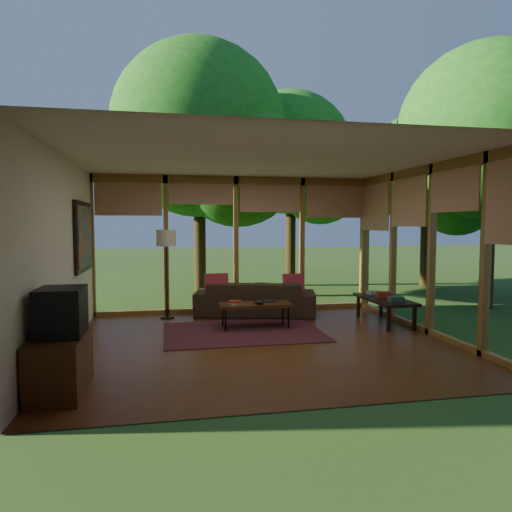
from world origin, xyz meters
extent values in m
plane|color=brown|center=(0.00, 0.00, 0.00)|extent=(5.50, 5.50, 0.00)
plane|color=white|center=(0.00, 0.00, 2.70)|extent=(5.50, 5.50, 0.00)
cube|color=silver|center=(-2.75, 0.00, 1.35)|extent=(0.04, 5.00, 2.70)
cube|color=silver|center=(0.00, -2.50, 1.35)|extent=(5.50, 0.04, 2.70)
cube|color=olive|center=(0.00, 2.50, 1.35)|extent=(5.50, 0.12, 2.70)
cube|color=olive|center=(2.75, 0.00, 1.35)|extent=(0.12, 5.00, 2.70)
plane|color=#305620|center=(8.00, 8.00, -0.01)|extent=(40.00, 40.00, 0.00)
cylinder|color=#392A14|center=(-0.57, 4.62, 2.57)|extent=(0.28, 0.28, 5.15)
sphere|color=#166317|center=(-0.57, 4.62, 4.00)|extent=(4.17, 4.17, 4.17)
cylinder|color=#392A14|center=(2.14, 6.20, 2.43)|extent=(0.28, 0.28, 4.86)
sphere|color=#166317|center=(2.14, 6.20, 3.78)|extent=(3.49, 3.49, 3.49)
cylinder|color=#392A14|center=(5.07, 1.85, 2.34)|extent=(0.28, 0.28, 4.67)
sphere|color=#166317|center=(5.07, 1.85, 3.63)|extent=(3.56, 3.56, 3.56)
cylinder|color=#392A14|center=(5.58, 5.14, 2.08)|extent=(0.28, 0.28, 4.16)
sphere|color=#166317|center=(5.58, 5.14, 3.24)|extent=(3.15, 3.15, 3.15)
cube|color=maroon|center=(-0.17, 0.68, 0.01)|extent=(2.53, 1.79, 0.01)
imported|color=#36271B|center=(0.29, 2.00, 0.33)|extent=(2.42, 1.41, 0.66)
cube|color=maroon|center=(-0.46, 1.95, 0.60)|extent=(0.44, 0.23, 0.46)
cube|color=maroon|center=(1.04, 1.95, 0.58)|extent=(0.40, 0.22, 0.42)
cube|color=#B5ABA4|center=(-0.26, 0.88, 0.44)|extent=(0.23, 0.20, 0.03)
cube|color=maroon|center=(-0.26, 0.88, 0.47)|extent=(0.22, 0.19, 0.03)
cube|color=black|center=(0.34, 1.01, 0.44)|extent=(0.20, 0.16, 0.03)
ellipsoid|color=black|center=(0.14, 0.83, 0.46)|extent=(0.16, 0.16, 0.07)
cube|color=#4B2814|center=(-2.47, -1.56, 0.30)|extent=(0.50, 1.00, 0.60)
cube|color=black|center=(-2.45, -1.56, 0.85)|extent=(0.45, 0.55, 0.50)
cube|color=#2E513F|center=(2.40, 0.45, 0.50)|extent=(0.25, 0.19, 0.09)
cube|color=maroon|center=(2.40, 0.90, 0.51)|extent=(0.25, 0.20, 0.10)
cube|color=#B5ABA4|center=(2.40, 1.30, 0.49)|extent=(0.24, 0.19, 0.06)
cylinder|color=black|center=(-1.37, 2.06, 0.01)|extent=(0.26, 0.26, 0.03)
cylinder|color=black|center=(-1.37, 2.06, 0.79)|extent=(0.03, 0.03, 1.52)
cylinder|color=beige|center=(-1.37, 2.06, 1.50)|extent=(0.36, 0.36, 0.30)
cube|color=#4B2814|center=(0.09, 0.93, 0.40)|extent=(1.20, 0.50, 0.05)
cylinder|color=black|center=(-0.44, 0.75, 0.19)|extent=(0.03, 0.03, 0.38)
cylinder|color=black|center=(0.62, 0.75, 0.19)|extent=(0.03, 0.03, 0.38)
cylinder|color=black|center=(-0.44, 1.11, 0.19)|extent=(0.03, 0.03, 0.38)
cylinder|color=black|center=(0.62, 1.11, 0.19)|extent=(0.03, 0.03, 0.38)
cube|color=black|center=(2.40, 0.85, 0.43)|extent=(0.60, 1.40, 0.05)
cube|color=black|center=(2.17, 0.25, 0.20)|extent=(0.05, 0.05, 0.40)
cube|color=black|center=(2.63, 0.25, 0.20)|extent=(0.05, 0.05, 0.40)
cube|color=black|center=(2.17, 1.45, 0.20)|extent=(0.05, 0.05, 0.40)
cube|color=black|center=(2.63, 1.45, 0.20)|extent=(0.05, 0.05, 0.40)
cube|color=black|center=(-2.72, 1.40, 1.55)|extent=(0.05, 1.35, 1.15)
cube|color=#18576C|center=(-2.69, 1.40, 1.55)|extent=(0.02, 1.20, 1.00)
camera|label=1|loc=(-1.37, -6.53, 1.75)|focal=32.00mm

